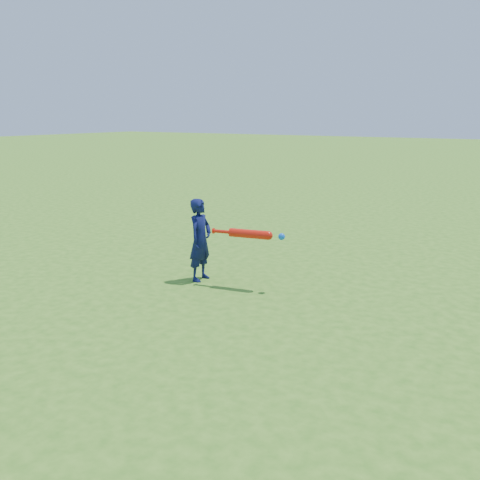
{
  "coord_description": "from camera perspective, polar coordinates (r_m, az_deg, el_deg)",
  "views": [
    {
      "loc": [
        2.88,
        -5.49,
        1.93
      ],
      "look_at": [
        -0.24,
        -0.48,
        0.53
      ],
      "focal_mm": 40.0,
      "sensor_mm": 36.0,
      "label": 1
    }
  ],
  "objects": [
    {
      "name": "bat_swing",
      "position": [
        5.94,
        1.32,
        0.63
      ],
      "size": [
        0.85,
        0.22,
        0.1
      ],
      "rotation": [
        0.0,
        0.0,
        0.18
      ],
      "color": "red",
      "rests_on": "ground"
    },
    {
      "name": "child",
      "position": [
        6.27,
        -4.25,
        0.01
      ],
      "size": [
        0.25,
        0.37,
        0.97
      ],
      "primitive_type": "imported",
      "rotation": [
        0.0,
        0.0,
        1.62
      ],
      "color": "#0E1344",
      "rests_on": "ground"
    },
    {
      "name": "ground",
      "position": [
        6.49,
        4.06,
        -3.99
      ],
      "size": [
        80.0,
        80.0,
        0.0
      ],
      "primitive_type": "plane",
      "color": "#3B771C",
      "rests_on": "ground"
    }
  ]
}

